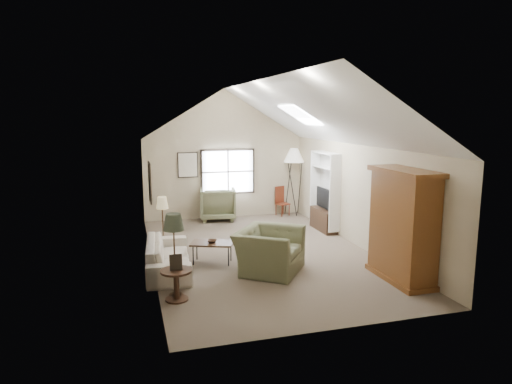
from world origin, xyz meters
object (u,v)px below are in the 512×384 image
object	(u,v)px
sofa	(168,256)
armchair_far	(218,204)
coffee_table	(212,253)
side_table	(177,285)
side_chair	(283,201)
armchair_near	(269,250)
armoire	(403,225)

from	to	relation	value
sofa	armchair_far	world-z (taller)	armchair_far
coffee_table	side_table	bearing A→B (deg)	-118.05
armchair_far	coffee_table	xyz separation A→B (m)	(-0.93, -4.08, -0.27)
coffee_table	side_table	size ratio (longest dim) A/B	1.64
side_table	side_chair	xyz separation A→B (m)	(4.04, 5.91, 0.19)
sofa	side_table	bearing A→B (deg)	-175.73
armchair_near	side_chair	world-z (taller)	side_chair
armchair_far	side_table	distance (m)	6.22
armchair_far	side_table	world-z (taller)	armchair_far
armchair_far	coffee_table	bearing A→B (deg)	86.07
armchair_near	coffee_table	distance (m)	1.36
side_table	side_chair	size ratio (longest dim) A/B	0.60
coffee_table	side_chair	distance (m)	5.10
armoire	armchair_far	world-z (taller)	armoire
side_chair	coffee_table	bearing A→B (deg)	-147.55
sofa	side_table	world-z (taller)	sofa
sofa	side_chair	distance (m)	5.91
side_table	armchair_far	bearing A→B (deg)	72.12
sofa	armchair_near	world-z (taller)	armchair_near
armchair_far	side_chair	distance (m)	2.13
side_table	armchair_near	bearing A→B (deg)	25.98
sofa	armchair_near	bearing A→B (deg)	-102.58
side_chair	side_table	bearing A→B (deg)	-144.99
armchair_far	side_chair	bearing A→B (deg)	-171.08
armoire	side_table	world-z (taller)	armoire
armoire	side_table	bearing A→B (deg)	177.54
sofa	armchair_near	size ratio (longest dim) A/B	1.62
sofa	coffee_table	size ratio (longest dim) A/B	2.43
coffee_table	armchair_far	bearing A→B (deg)	77.15
armchair_near	coffee_table	size ratio (longest dim) A/B	1.50
armchair_far	side_table	size ratio (longest dim) A/B	1.97
coffee_table	side_chair	size ratio (longest dim) A/B	0.98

